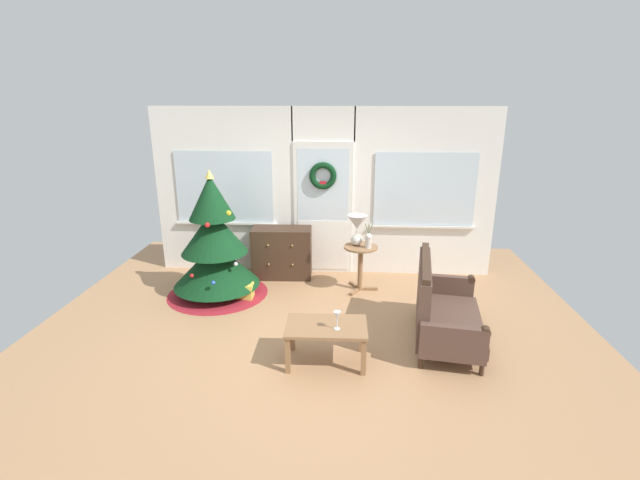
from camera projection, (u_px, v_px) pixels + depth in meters
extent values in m
plane|color=#AD7F56|center=(313.00, 335.00, 5.30)|extent=(6.76, 6.76, 0.00)
cube|color=white|center=(225.00, 191.00, 6.99)|extent=(2.15, 0.08, 2.55)
cube|color=white|center=(424.00, 194.00, 6.81)|extent=(2.15, 0.08, 2.55)
cube|color=white|center=(323.00, 124.00, 6.59)|extent=(0.94, 0.08, 0.50)
cube|color=silver|center=(323.00, 209.00, 6.94)|extent=(0.90, 0.05, 2.05)
cube|color=white|center=(323.00, 245.00, 7.09)|extent=(0.78, 0.02, 0.80)
cube|color=silver|center=(323.00, 185.00, 6.80)|extent=(0.78, 0.01, 1.10)
cube|color=silver|center=(224.00, 187.00, 6.92)|extent=(1.50, 0.01, 1.10)
cube|color=silver|center=(425.00, 190.00, 6.73)|extent=(1.50, 0.01, 1.10)
cube|color=silver|center=(226.00, 223.00, 7.08)|extent=(1.59, 0.06, 0.03)
cube|color=silver|center=(422.00, 227.00, 6.89)|extent=(1.59, 0.06, 0.03)
torus|color=black|center=(323.00, 176.00, 6.72)|extent=(0.41, 0.09, 0.41)
cube|color=red|center=(323.00, 185.00, 6.75)|extent=(0.10, 0.02, 0.10)
cylinder|color=#4C331E|center=(218.00, 286.00, 6.39)|extent=(0.10, 0.10, 0.21)
cone|color=maroon|center=(218.00, 290.00, 6.40)|extent=(1.41, 1.41, 0.10)
cone|color=#0F3819|center=(216.00, 264.00, 6.29)|extent=(1.20, 1.20, 0.60)
cone|color=#0F3819|center=(214.00, 232.00, 6.14)|extent=(0.91, 0.91, 0.60)
cone|color=#0F3819|center=(211.00, 197.00, 6.00)|extent=(0.62, 0.62, 0.60)
cone|color=#E0BC4C|center=(209.00, 174.00, 5.90)|extent=(0.12, 0.12, 0.12)
sphere|color=red|center=(192.00, 276.00, 5.95)|extent=(0.05, 0.05, 0.05)
sphere|color=gold|center=(211.00, 221.00, 6.39)|extent=(0.07, 0.07, 0.07)
sphere|color=silver|center=(236.00, 264.00, 6.01)|extent=(0.06, 0.06, 0.06)
sphere|color=#264CB2|center=(213.00, 283.00, 5.81)|extent=(0.06, 0.06, 0.06)
sphere|color=red|center=(207.00, 225.00, 5.78)|extent=(0.07, 0.07, 0.07)
sphere|color=gold|center=(228.00, 213.00, 5.97)|extent=(0.07, 0.07, 0.07)
cube|color=#3D281C|center=(282.00, 253.00, 6.92)|extent=(0.92, 0.46, 0.78)
sphere|color=tan|center=(268.00, 245.00, 6.66)|extent=(0.03, 0.03, 0.03)
sphere|color=tan|center=(292.00, 246.00, 6.65)|extent=(0.03, 0.03, 0.03)
sphere|color=tan|center=(269.00, 264.00, 6.75)|extent=(0.03, 0.03, 0.03)
sphere|color=tan|center=(293.00, 265.00, 6.74)|extent=(0.03, 0.03, 0.03)
cylinder|color=#3D281C|center=(482.00, 369.00, 4.51)|extent=(0.05, 0.05, 0.14)
cylinder|color=#3D281C|center=(469.00, 311.00, 5.74)|extent=(0.05, 0.05, 0.14)
cylinder|color=#3D281C|center=(421.00, 362.00, 4.63)|extent=(0.05, 0.05, 0.14)
cylinder|color=#3D281C|center=(421.00, 307.00, 5.86)|extent=(0.05, 0.05, 0.14)
cube|color=brown|center=(448.00, 323.00, 5.14)|extent=(0.90, 1.35, 0.14)
cube|color=brown|center=(424.00, 290.00, 5.09)|extent=(0.30, 1.26, 0.62)
cube|color=#3D281C|center=(426.00, 262.00, 4.98)|extent=(0.26, 1.23, 0.06)
cube|color=brown|center=(453.00, 344.00, 4.48)|extent=(0.67, 0.19, 0.38)
cylinder|color=#3D281C|center=(486.00, 331.00, 4.37)|extent=(0.10, 0.10, 0.09)
cube|color=brown|center=(446.00, 290.00, 5.73)|extent=(0.67, 0.19, 0.38)
cylinder|color=#3D281C|center=(471.00, 279.00, 5.62)|extent=(0.10, 0.10, 0.09)
cylinder|color=#8E6642|center=(361.00, 247.00, 6.35)|extent=(0.48, 0.48, 0.02)
cylinder|color=#8E6642|center=(360.00, 269.00, 6.45)|extent=(0.07, 0.07, 0.64)
cube|color=#8E6642|center=(371.00, 289.00, 6.53)|extent=(0.20, 0.05, 0.04)
cube|color=#8E6642|center=(354.00, 284.00, 6.68)|extent=(0.14, 0.20, 0.04)
cube|color=#8E6642|center=(354.00, 292.00, 6.41)|extent=(0.14, 0.20, 0.04)
sphere|color=silver|center=(357.00, 240.00, 6.36)|extent=(0.16, 0.16, 0.16)
cylinder|color=silver|center=(357.00, 231.00, 6.32)|extent=(0.02, 0.02, 0.06)
cone|color=silver|center=(357.00, 222.00, 6.28)|extent=(0.28, 0.28, 0.20)
cylinder|color=beige|center=(368.00, 242.00, 6.26)|extent=(0.09, 0.09, 0.16)
sphere|color=beige|center=(369.00, 237.00, 6.23)|extent=(0.10, 0.10, 0.10)
cylinder|color=#4C7042|center=(367.00, 230.00, 6.20)|extent=(0.07, 0.01, 0.17)
cylinder|color=#4C7042|center=(369.00, 230.00, 6.20)|extent=(0.01, 0.01, 0.18)
cylinder|color=#4C7042|center=(370.00, 230.00, 6.20)|extent=(0.07, 0.01, 0.17)
cube|color=#8E6642|center=(326.00, 326.00, 4.65)|extent=(0.85, 0.53, 0.03)
cube|color=#8E6642|center=(288.00, 355.00, 4.52)|extent=(0.05, 0.05, 0.40)
cube|color=#8E6642|center=(364.00, 357.00, 4.48)|extent=(0.05, 0.05, 0.40)
cube|color=#8E6642|center=(292.00, 333.00, 4.94)|extent=(0.05, 0.05, 0.40)
cube|color=#8E6642|center=(362.00, 335.00, 4.90)|extent=(0.05, 0.05, 0.40)
cylinder|color=silver|center=(337.00, 329.00, 4.56)|extent=(0.06, 0.06, 0.01)
cylinder|color=silver|center=(337.00, 324.00, 4.55)|extent=(0.01, 0.01, 0.10)
cone|color=silver|center=(337.00, 316.00, 4.52)|extent=(0.08, 0.08, 0.09)
cube|color=#D8C64C|center=(245.00, 291.00, 6.22)|extent=(0.22, 0.20, 0.22)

